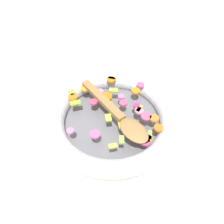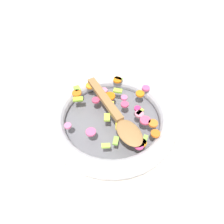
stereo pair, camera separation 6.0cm
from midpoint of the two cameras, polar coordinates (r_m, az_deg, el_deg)
name	(u,v)px [view 2 (the right image)]	position (r m, az deg, el deg)	size (l,w,h in m)	color
ground_plane	(112,123)	(0.64, 2.69, -3.09)	(4.00, 4.00, 0.00)	beige
skillet	(112,118)	(0.62, 2.76, -1.84)	(0.37, 0.37, 0.05)	slate
chopped_vegetables	(118,109)	(0.61, 4.51, 0.58)	(0.29, 0.29, 0.01)	orange
wooden_spoon	(117,116)	(0.58, 4.43, -1.32)	(0.27, 0.07, 0.01)	olive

